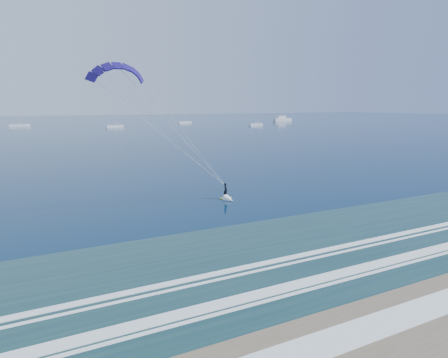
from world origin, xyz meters
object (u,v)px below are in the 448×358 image
at_px(motor_yacht, 282,119).
at_px(sailboat_4, 256,124).
at_px(kitesurfer_rig, 175,130).
at_px(sailboat_2, 115,126).
at_px(sailboat_3, 185,122).
at_px(sailboat_1, 19,125).

relative_size(motor_yacht, sailboat_4, 1.27).
distance_m(kitesurfer_rig, sailboat_2, 168.29).
xyz_separation_m(motor_yacht, sailboat_2, (-122.84, -25.93, -0.81)).
bearing_deg(sailboat_3, sailboat_2, -151.92).
relative_size(sailboat_2, sailboat_4, 1.07).
distance_m(motor_yacht, sailboat_2, 125.54).
bearing_deg(sailboat_2, sailboat_3, 28.08).
bearing_deg(kitesurfer_rig, sailboat_3, 67.79).
bearing_deg(motor_yacht, sailboat_4, -138.64).
bearing_deg(sailboat_1, motor_yacht, -2.30).
xyz_separation_m(kitesurfer_rig, motor_yacht, (152.09, 191.45, -7.34)).
height_order(kitesurfer_rig, sailboat_4, kitesurfer_rig).
relative_size(motor_yacht, sailboat_2, 1.19).
xyz_separation_m(motor_yacht, sailboat_3, (-73.82, 0.22, -0.81)).
distance_m(motor_yacht, sailboat_1, 166.16).
xyz_separation_m(sailboat_1, sailboat_3, (92.21, -6.44, -0.01)).
bearing_deg(kitesurfer_rig, motor_yacht, 51.54).
height_order(motor_yacht, sailboat_4, sailboat_4).
xyz_separation_m(sailboat_3, sailboat_4, (25.29, -42.95, -0.00)).
bearing_deg(motor_yacht, sailboat_2, -168.08).
bearing_deg(sailboat_4, sailboat_1, 157.20).
distance_m(sailboat_1, sailboat_2, 54.11).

